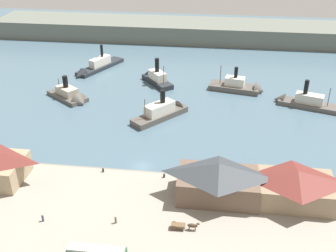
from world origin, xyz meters
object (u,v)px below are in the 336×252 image
at_px(ferry_shed_central_terminal, 218,180).
at_px(ferry_moored_east, 71,96).
at_px(ferry_near_quay, 155,78).
at_px(ferry_approaching_east, 165,111).
at_px(ferry_shed_west_terminal, 296,186).
at_px(pedestrian_near_east_shed, 116,220).
at_px(ferry_outer_harbor, 95,67).
at_px(horse_cart, 184,225).
at_px(pedestrian_near_cart, 43,218).
at_px(mooring_post_center_west, 103,170).
at_px(ferry_departing_north, 301,102).
at_px(mooring_post_center_east, 164,176).
at_px(ferry_approaching_west, 241,87).

distance_m(ferry_shed_central_terminal, ferry_moored_east, 67.85).
bearing_deg(ferry_near_quay, ferry_approaching_east, -75.24).
bearing_deg(ferry_shed_west_terminal, pedestrian_near_east_shed, -161.76).
xyz_separation_m(ferry_shed_central_terminal, pedestrian_near_east_shed, (-19.88, -11.27, -3.49)).
bearing_deg(ferry_outer_harbor, horse_cart, -63.44).
bearing_deg(ferry_moored_east, pedestrian_near_cart, -76.20).
xyz_separation_m(mooring_post_center_west, ferry_outer_harbor, (-21.70, 68.10, -0.30)).
bearing_deg(pedestrian_near_cart, ferry_approaching_east, 71.06).
bearing_deg(ferry_shed_central_terminal, ferry_moored_east, 136.47).
distance_m(pedestrian_near_east_shed, ferry_outer_harbor, 90.00).
distance_m(horse_cart, pedestrian_near_cart, 28.35).
bearing_deg(ferry_departing_north, ferry_moored_east, -176.03).
bearing_deg(ferry_near_quay, pedestrian_near_east_shed, -87.06).
relative_size(ferry_shed_central_terminal, ferry_approaching_east, 0.93).
distance_m(mooring_post_center_east, ferry_approaching_east, 33.61).
relative_size(horse_cart, mooring_post_center_east, 6.32).
xyz_separation_m(ferry_shed_central_terminal, pedestrian_near_cart, (-34.55, -12.59, -3.52)).
bearing_deg(ferry_approaching_west, ferry_moored_east, -165.10).
bearing_deg(pedestrian_near_cart, ferry_shed_central_terminal, 20.03).
distance_m(mooring_post_center_west, ferry_approaching_east, 34.50).
bearing_deg(ferry_departing_north, mooring_post_center_east, -129.33).
bearing_deg(mooring_post_center_west, mooring_post_center_east, -1.42).
xyz_separation_m(pedestrian_near_east_shed, ferry_departing_north, (45.43, 63.09, -0.50)).
relative_size(horse_cart, ferry_near_quay, 0.37).
distance_m(ferry_shed_west_terminal, pedestrian_near_cart, 52.66).
bearing_deg(mooring_post_center_west, ferry_moored_east, 118.28).
bearing_deg(mooring_post_center_east, ferry_outer_harbor, 118.00).
height_order(ferry_near_quay, ferry_outer_harbor, ferry_near_quay).
bearing_deg(ferry_departing_north, ferry_outer_harbor, 163.44).
relative_size(ferry_departing_north, ferry_approaching_west, 1.07).
xyz_separation_m(ferry_shed_central_terminal, mooring_post_center_east, (-12.44, 5.48, -3.83)).
bearing_deg(ferry_approaching_east, ferry_outer_harbor, 132.25).
bearing_deg(horse_cart, ferry_outer_harbor, 116.56).
distance_m(ferry_shed_central_terminal, mooring_post_center_east, 14.12).
bearing_deg(ferry_shed_west_terminal, ferry_shed_central_terminal, -177.67).
bearing_deg(ferry_shed_west_terminal, pedestrian_near_cart, -165.39).
relative_size(pedestrian_near_east_shed, ferry_departing_north, 0.08).
bearing_deg(ferry_shed_west_terminal, mooring_post_center_west, 173.21).
distance_m(horse_cart, ferry_near_quay, 78.17).
distance_m(horse_cart, ferry_approaching_east, 51.22).
xyz_separation_m(ferry_shed_west_terminal, ferry_outer_harbor, (-65.16, 73.28, -3.68)).
relative_size(ferry_shed_central_terminal, ferry_moored_east, 1.04).
bearing_deg(ferry_outer_harbor, ferry_approaching_east, -47.75).
height_order(pedestrian_near_east_shed, ferry_approaching_east, ferry_approaching_east).
bearing_deg(ferry_shed_central_terminal, mooring_post_center_west, 167.86).
distance_m(ferry_shed_central_terminal, ferry_approaching_east, 42.48).
bearing_deg(pedestrian_near_east_shed, ferry_shed_central_terminal, 29.54).
height_order(ferry_shed_central_terminal, mooring_post_center_west, ferry_shed_central_terminal).
bearing_deg(ferry_approaching_east, ferry_approaching_west, 43.78).
height_order(ferry_approaching_west, ferry_outer_harbor, ferry_outer_harbor).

